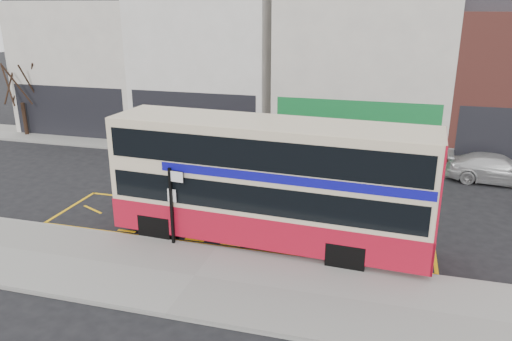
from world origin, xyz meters
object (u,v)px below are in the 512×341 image
(car_silver, at_px, (170,143))
(car_white, at_px, (498,169))
(bus_stop_post, at_px, (173,198))
(street_tree_right, at_px, (439,103))
(double_decker_bus, at_px, (270,181))
(street_tree_left, at_px, (18,73))
(car_grey, at_px, (242,148))

(car_silver, bearing_deg, car_white, -91.62)
(bus_stop_post, distance_m, car_white, 15.29)
(car_white, relative_size, street_tree_right, 0.97)
(double_decker_bus, xyz_separation_m, bus_stop_post, (-2.99, -1.19, -0.47))
(double_decker_bus, relative_size, car_silver, 2.77)
(street_tree_right, bearing_deg, double_decker_bus, -117.96)
(double_decker_bus, height_order, street_tree_left, street_tree_left)
(car_grey, bearing_deg, car_silver, 72.18)
(street_tree_left, bearing_deg, double_decker_bus, -28.99)
(bus_stop_post, xyz_separation_m, car_grey, (-0.69, 9.94, -1.05))
(bus_stop_post, relative_size, car_silver, 0.69)
(double_decker_bus, distance_m, street_tree_left, 20.71)
(double_decker_bus, height_order, car_grey, double_decker_bus)
(double_decker_bus, bearing_deg, street_tree_right, 65.36)
(car_white, bearing_deg, street_tree_right, 51.99)
(car_silver, xyz_separation_m, street_tree_left, (-10.25, 1.15, 3.26))
(car_silver, distance_m, street_tree_right, 14.15)
(bus_stop_post, height_order, car_grey, bus_stop_post)
(double_decker_bus, distance_m, street_tree_right, 12.69)
(bus_stop_post, bearing_deg, street_tree_right, 60.82)
(double_decker_bus, height_order, car_white, double_decker_bus)
(double_decker_bus, distance_m, car_white, 12.34)
(car_grey, bearing_deg, street_tree_left, 68.68)
(bus_stop_post, relative_size, street_tree_left, 0.47)
(double_decker_bus, bearing_deg, street_tree_left, 154.33)
(car_grey, bearing_deg, car_white, -106.37)
(car_grey, height_order, street_tree_right, street_tree_right)
(bus_stop_post, xyz_separation_m, car_white, (11.57, 9.93, -1.13))
(car_silver, xyz_separation_m, car_white, (16.39, -0.12, -0.02))
(double_decker_bus, xyz_separation_m, street_tree_left, (-18.06, 10.01, 1.68))
(double_decker_bus, xyz_separation_m, street_tree_right, (5.94, 11.18, 0.86))
(bus_stop_post, distance_m, car_grey, 10.02)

